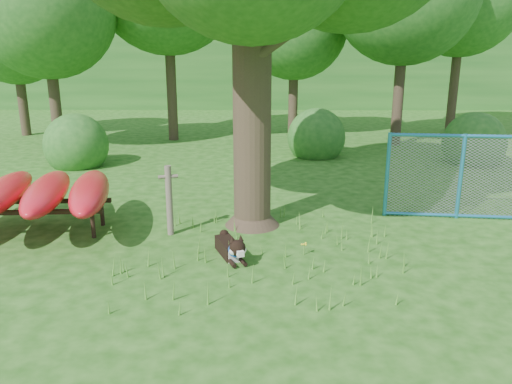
{
  "coord_description": "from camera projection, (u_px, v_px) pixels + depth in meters",
  "views": [
    {
      "loc": [
        0.28,
        -6.48,
        3.16
      ],
      "look_at": [
        0.2,
        1.2,
        1.0
      ],
      "focal_mm": 35.0,
      "sensor_mm": 36.0,
      "label": 1
    }
  ],
  "objects": [
    {
      "name": "ground",
      "position": [
        241.0,
        282.0,
        7.09
      ],
      "size": [
        80.0,
        80.0,
        0.0
      ],
      "primitive_type": "plane",
      "color": "#1A4F0F",
      "rests_on": "ground"
    },
    {
      "name": "wooden_post",
      "position": [
        169.0,
        199.0,
        8.79
      ],
      "size": [
        0.34,
        0.17,
        1.26
      ],
      "rotation": [
        0.0,
        0.0,
        0.3
      ],
      "color": "brown",
      "rests_on": "ground"
    },
    {
      "name": "kayak_rack",
      "position": [
        25.0,
        193.0,
        8.85
      ],
      "size": [
        3.44,
        3.05,
        0.98
      ],
      "rotation": [
        0.0,
        0.0,
        0.07
      ],
      "color": "black",
      "rests_on": "ground"
    },
    {
      "name": "husky_dog",
      "position": [
        231.0,
        248.0,
        7.87
      ],
      "size": [
        0.57,
        1.07,
        0.49
      ],
      "rotation": [
        0.0,
        0.0,
        0.37
      ],
      "color": "black",
      "rests_on": "ground"
    },
    {
      "name": "fence_section",
      "position": [
        461.0,
        177.0,
        9.63
      ],
      "size": [
        2.85,
        0.38,
        2.78
      ],
      "rotation": [
        0.0,
        0.0,
        -0.11
      ],
      "color": "teal",
      "rests_on": "ground"
    },
    {
      "name": "wildflower_clump",
      "position": [
        304.0,
        245.0,
        8.0
      ],
      "size": [
        0.1,
        0.09,
        0.21
      ],
      "rotation": [
        0.0,
        0.0,
        0.33
      ],
      "color": "#559731",
      "rests_on": "ground"
    },
    {
      "name": "bg_tree_a",
      "position": [
        45.0,
        8.0,
        15.58
      ],
      "size": [
        4.4,
        4.4,
        6.7
      ],
      "color": "#34271C",
      "rests_on": "ground"
    },
    {
      "name": "bg_tree_c",
      "position": [
        294.0,
        26.0,
        18.48
      ],
      "size": [
        4.0,
        4.0,
        6.12
      ],
      "color": "#34271C",
      "rests_on": "ground"
    },
    {
      "name": "bg_tree_f",
      "position": [
        14.0,
        36.0,
        18.69
      ],
      "size": [
        3.6,
        3.6,
        5.55
      ],
      "color": "#34271C",
      "rests_on": "ground"
    },
    {
      "name": "shrub_left",
      "position": [
        78.0,
        166.0,
        14.36
      ],
      "size": [
        1.8,
        1.8,
        1.8
      ],
      "primitive_type": "sphere",
      "color": "#215C1E",
      "rests_on": "ground"
    },
    {
      "name": "shrub_right",
      "position": [
        471.0,
        163.0,
        14.72
      ],
      "size": [
        1.8,
        1.8,
        1.8
      ],
      "primitive_type": "sphere",
      "color": "#215C1E",
      "rests_on": "ground"
    },
    {
      "name": "shrub_mid",
      "position": [
        316.0,
        156.0,
        15.73
      ],
      "size": [
        1.8,
        1.8,
        1.8
      ],
      "primitive_type": "sphere",
      "color": "#215C1E",
      "rests_on": "ground"
    },
    {
      "name": "wooded_hillside",
      "position": [
        257.0,
        55.0,
        33.24
      ],
      "size": [
        80.0,
        12.0,
        6.0
      ],
      "primitive_type": "cube",
      "color": "#215C1E",
      "rests_on": "ground"
    }
  ]
}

